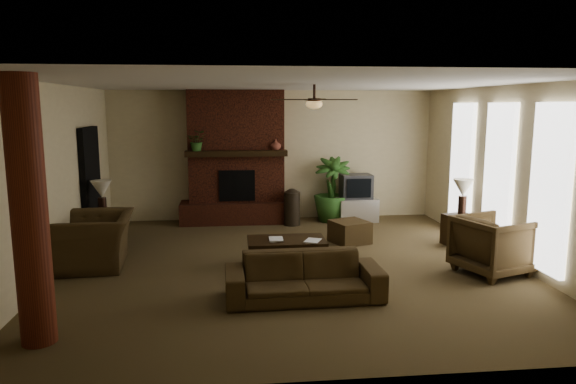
{
  "coord_description": "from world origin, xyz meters",
  "views": [
    {
      "loc": [
        -0.88,
        -7.85,
        2.48
      ],
      "look_at": [
        0.0,
        0.4,
        1.1
      ],
      "focal_mm": 32.53,
      "sensor_mm": 36.0,
      "label": 1
    }
  ],
  "objects": [
    {
      "name": "room_shell",
      "position": [
        0.0,
        0.0,
        1.4
      ],
      "size": [
        7.0,
        7.0,
        7.0
      ],
      "color": "brown",
      "rests_on": "ground"
    },
    {
      "name": "fireplace",
      "position": [
        -0.8,
        3.22,
        1.16
      ],
      "size": [
        2.4,
        0.7,
        2.8
      ],
      "color": "#532416",
      "rests_on": "ground"
    },
    {
      "name": "windows",
      "position": [
        3.45,
        0.2,
        1.35
      ],
      "size": [
        0.08,
        3.65,
        2.35
      ],
      "color": "white",
      "rests_on": "ground"
    },
    {
      "name": "log_column",
      "position": [
        -2.95,
        -2.4,
        1.4
      ],
      "size": [
        0.36,
        0.36,
        2.8
      ],
      "primitive_type": "cylinder",
      "color": "maroon",
      "rests_on": "ground"
    },
    {
      "name": "doorway",
      "position": [
        -3.44,
        1.8,
        1.05
      ],
      "size": [
        0.1,
        1.0,
        2.1
      ],
      "primitive_type": "cube",
      "color": "black",
      "rests_on": "ground"
    },
    {
      "name": "ceiling_fan",
      "position": [
        0.4,
        0.3,
        2.53
      ],
      "size": [
        1.35,
        1.35,
        0.37
      ],
      "color": "black",
      "rests_on": "ceiling"
    },
    {
      "name": "sofa",
      "position": [
        0.01,
        -1.45,
        0.39
      ],
      "size": [
        2.03,
        0.64,
        0.79
      ],
      "primitive_type": "imported",
      "rotation": [
        0.0,
        0.0,
        0.02
      ],
      "color": "#46351E",
      "rests_on": "ground"
    },
    {
      "name": "armchair_left",
      "position": [
        -3.02,
        0.29,
        0.55
      ],
      "size": [
        0.92,
        1.32,
        1.09
      ],
      "primitive_type": "imported",
      "rotation": [
        0.0,
        0.0,
        -1.48
      ],
      "color": "#46351E",
      "rests_on": "ground"
    },
    {
      "name": "armchair_right",
      "position": [
        2.94,
        -0.73,
        0.48
      ],
      "size": [
        1.13,
        1.17,
        0.96
      ],
      "primitive_type": "imported",
      "rotation": [
        0.0,
        0.0,
        1.91
      ],
      "color": "#46351E",
      "rests_on": "ground"
    },
    {
      "name": "coffee_table",
      "position": [
        -0.07,
        -0.03,
        0.37
      ],
      "size": [
        1.2,
        0.7,
        0.43
      ],
      "color": "black",
      "rests_on": "ground"
    },
    {
      "name": "ottoman",
      "position": [
        1.23,
        1.25,
        0.2
      ],
      "size": [
        0.78,
        0.78,
        0.4
      ],
      "primitive_type": "cube",
      "rotation": [
        0.0,
        0.0,
        0.37
      ],
      "color": "#46351E",
      "rests_on": "ground"
    },
    {
      "name": "tv_stand",
      "position": [
        1.77,
        2.98,
        0.25
      ],
      "size": [
        0.89,
        0.57,
        0.5
      ],
      "primitive_type": "cube",
      "rotation": [
        0.0,
        0.0,
        0.09
      ],
      "color": "silver",
      "rests_on": "ground"
    },
    {
      "name": "tv",
      "position": [
        1.75,
        3.01,
        0.76
      ],
      "size": [
        0.66,
        0.54,
        0.52
      ],
      "color": "#3C3C3F",
      "rests_on": "tv_stand"
    },
    {
      "name": "floor_vase",
      "position": [
        0.34,
        2.77,
        0.43
      ],
      "size": [
        0.34,
        0.34,
        0.77
      ],
      "color": "black",
      "rests_on": "ground"
    },
    {
      "name": "floor_plant",
      "position": [
        1.23,
        3.06,
        0.39
      ],
      "size": [
        0.97,
        1.48,
        0.78
      ],
      "primitive_type": "imported",
      "rotation": [
        0.0,
        0.0,
        -0.15
      ],
      "color": "#305D25",
      "rests_on": "ground"
    },
    {
      "name": "side_table_left",
      "position": [
        -3.15,
        1.3,
        0.28
      ],
      "size": [
        0.65,
        0.65,
        0.55
      ],
      "primitive_type": "cube",
      "rotation": [
        0.0,
        0.0,
        -0.39
      ],
      "color": "black",
      "rests_on": "ground"
    },
    {
      "name": "lamp_left",
      "position": [
        -3.15,
        1.35,
        1.0
      ],
      "size": [
        0.45,
        0.45,
        0.65
      ],
      "color": "black",
      "rests_on": "side_table_left"
    },
    {
      "name": "side_table_right",
      "position": [
        3.15,
        0.85,
        0.28
      ],
      "size": [
        0.6,
        0.6,
        0.55
      ],
      "primitive_type": "cube",
      "rotation": [
        0.0,
        0.0,
        0.24
      ],
      "color": "black",
      "rests_on": "ground"
    },
    {
      "name": "lamp_right",
      "position": [
        3.15,
        0.83,
        1.0
      ],
      "size": [
        0.36,
        0.36,
        0.65
      ],
      "color": "black",
      "rests_on": "side_table_right"
    },
    {
      "name": "mantel_plant",
      "position": [
        -1.59,
        2.93,
        1.72
      ],
      "size": [
        0.39,
        0.43,
        0.33
      ],
      "primitive_type": "imported",
      "rotation": [
        0.0,
        0.0,
        -0.03
      ],
      "color": "#305D25",
      "rests_on": "fireplace"
    },
    {
      "name": "mantel_vase",
      "position": [
        0.02,
        2.99,
        1.67
      ],
      "size": [
        0.26,
        0.27,
        0.22
      ],
      "primitive_type": "imported",
      "rotation": [
        0.0,
        0.0,
        0.18
      ],
      "color": "brown",
      "rests_on": "fireplace"
    },
    {
      "name": "book_a",
      "position": [
        -0.35,
        -0.07,
        0.57
      ],
      "size": [
        0.22,
        0.03,
        0.29
      ],
      "primitive_type": "imported",
      "rotation": [
        0.0,
        0.0,
        -0.03
      ],
      "color": "#999999",
      "rests_on": "coffee_table"
    },
    {
      "name": "book_b",
      "position": [
        0.21,
        -0.17,
        0.58
      ],
      "size": [
        0.2,
        0.11,
        0.29
      ],
      "primitive_type": "imported",
      "rotation": [
        0.0,
        0.0,
        -0.43
      ],
      "color": "#999999",
      "rests_on": "coffee_table"
    }
  ]
}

